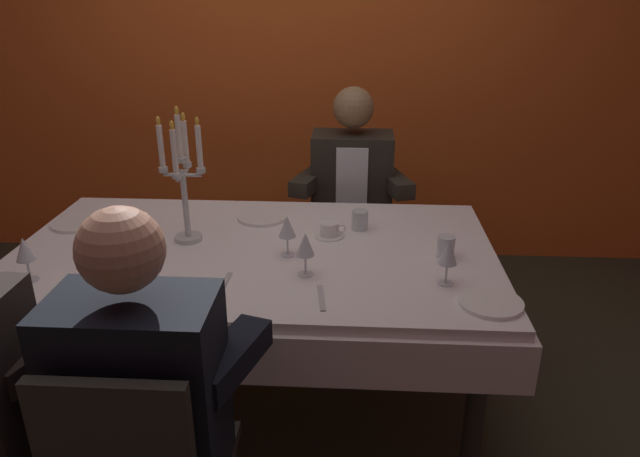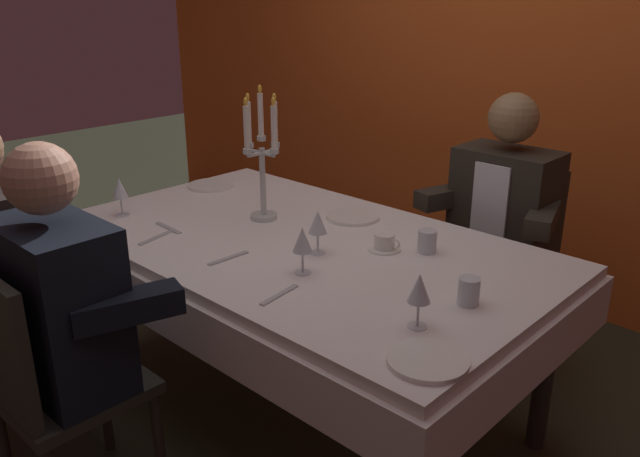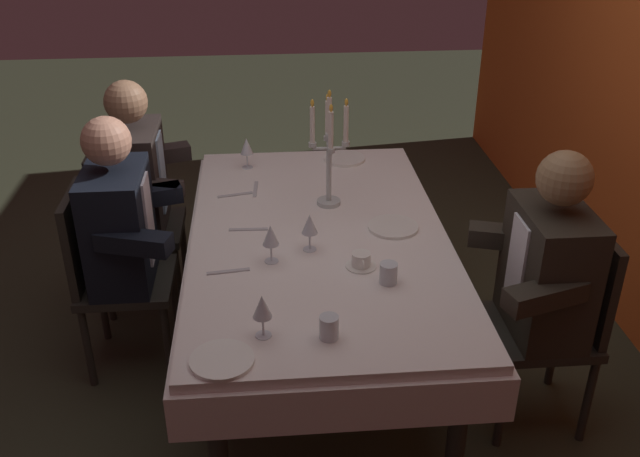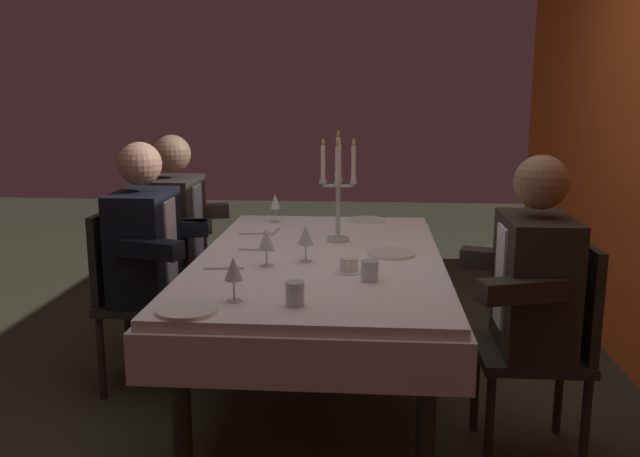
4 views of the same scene
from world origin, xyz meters
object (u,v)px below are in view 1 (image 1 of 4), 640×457
(dinner_plate_2, at_px, (491,303))
(coffee_cup_0, at_px, (330,230))
(wine_glass_3, at_px, (287,228))
(seated_diner_1, at_px, (140,390))
(dinner_plate_0, at_px, (77,223))
(wine_glass_1, at_px, (305,246))
(wine_glass_2, at_px, (25,251))
(dining_table, at_px, (255,275))
(dinner_plate_1, at_px, (262,217))
(wine_glass_0, at_px, (448,254))
(water_tumbler_0, at_px, (360,220))
(water_tumbler_1, at_px, (446,247))
(candelabra, at_px, (183,180))
(seated_diner_2, at_px, (352,182))

(dinner_plate_2, xyz_separation_m, coffee_cup_0, (-0.55, 0.53, 0.02))
(wine_glass_3, height_order, seated_diner_1, seated_diner_1)
(dinner_plate_0, distance_m, seated_diner_1, 1.27)
(wine_glass_1, relative_size, wine_glass_2, 1.00)
(dinner_plate_0, bearing_deg, dining_table, -14.17)
(wine_glass_1, xyz_separation_m, wine_glass_2, (-0.97, -0.10, 0.00))
(dining_table, bearing_deg, dinner_plate_1, 92.91)
(wine_glass_3, distance_m, coffee_cup_0, 0.26)
(wine_glass_2, height_order, seated_diner_1, seated_diner_1)
(dinner_plate_2, distance_m, seated_diner_1, 1.12)
(wine_glass_0, xyz_separation_m, wine_glass_2, (-1.47, -0.06, 0.00))
(wine_glass_0, distance_m, water_tumbler_0, 0.57)
(wine_glass_1, distance_m, seated_diner_1, 0.78)
(water_tumbler_0, distance_m, water_tumbler_1, 0.42)
(wine_glass_1, relative_size, seated_diner_1, 0.13)
(candelabra, xyz_separation_m, wine_glass_0, (1.00, -0.32, -0.14))
(dinner_plate_0, distance_m, seated_diner_2, 1.37)
(wine_glass_3, distance_m, seated_diner_1, 0.89)
(wine_glass_3, relative_size, seated_diner_2, 0.13)
(wine_glass_2, bearing_deg, dinner_plate_2, -2.73)
(wine_glass_0, distance_m, wine_glass_3, 0.61)
(dinner_plate_0, bearing_deg, wine_glass_1, -21.96)
(dinner_plate_2, bearing_deg, water_tumbler_0, 124.66)
(wine_glass_3, xyz_separation_m, water_tumbler_1, (0.61, 0.02, -0.07))
(wine_glass_2, relative_size, seated_diner_2, 0.13)
(wine_glass_0, distance_m, coffee_cup_0, 0.59)
(wine_glass_2, xyz_separation_m, seated_diner_1, (0.60, -0.57, -0.12))
(seated_diner_2, bearing_deg, water_tumbler_0, -86.48)
(wine_glass_1, distance_m, water_tumbler_1, 0.56)
(wine_glass_2, bearing_deg, dining_table, 22.70)
(dining_table, height_order, seated_diner_1, seated_diner_1)
(dinner_plate_0, distance_m, wine_glass_3, 0.99)
(coffee_cup_0, height_order, seated_diner_1, seated_diner_1)
(dinner_plate_0, bearing_deg, water_tumbler_0, 1.11)
(wine_glass_0, relative_size, wine_glass_2, 1.00)
(dinner_plate_1, bearing_deg, wine_glass_2, -138.83)
(coffee_cup_0, bearing_deg, wine_glass_2, -156.43)
(dinner_plate_0, bearing_deg, candelabra, -14.46)
(dining_table, xyz_separation_m, coffee_cup_0, (0.29, 0.14, 0.15))
(water_tumbler_0, bearing_deg, candelabra, -167.11)
(dinner_plate_2, height_order, water_tumbler_0, water_tumbler_0)
(dining_table, height_order, water_tumbler_0, water_tumbler_0)
(wine_glass_1, xyz_separation_m, seated_diner_2, (0.16, 1.10, -0.12))
(water_tumbler_0, bearing_deg, wine_glass_0, -58.18)
(wine_glass_2, height_order, wine_glass_3, same)
(candelabra, xyz_separation_m, seated_diner_2, (0.66, 0.82, -0.26))
(candelabra, height_order, dinner_plate_0, candelabra)
(dinner_plate_1, distance_m, seated_diner_1, 1.22)
(water_tumbler_1, bearing_deg, dinner_plate_1, 154.94)
(dining_table, xyz_separation_m, dinner_plate_2, (0.85, -0.39, 0.13))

